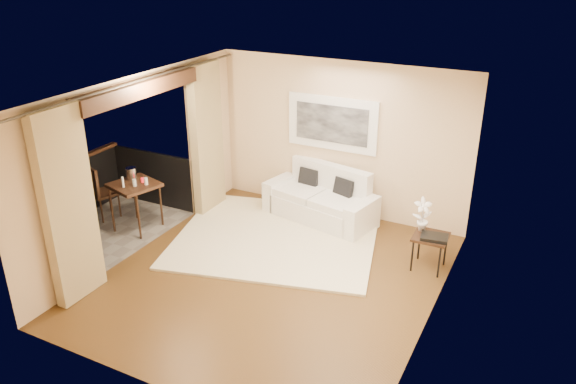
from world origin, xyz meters
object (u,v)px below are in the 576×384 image
Objects in this scene: sofa at (322,201)px; side_table at (430,239)px; bistro_table at (134,188)px; orchid at (423,215)px; ice_bucket at (131,173)px; balcony_chair_far at (98,189)px; balcony_chair_near at (65,213)px.

sofa reaches higher than side_table.
bistro_table is at bearing -168.68° from side_table.
orchid is 2.57× the size of ice_bucket.
orchid is 5.44m from balcony_chair_far.
ice_bucket is (-4.84, -0.80, 0.44)m from side_table.
bistro_table is at bearing 55.77° from balcony_chair_near.
ice_bucket is (0.37, 1.14, 0.32)m from balcony_chair_near.
orchid reaches higher than sofa.
side_table is 2.67× the size of ice_bucket.
balcony_chair_near is 1.25m from ice_bucket.
sofa is 3.17m from bistro_table.
balcony_chair_near reaches higher than sofa.
side_table is at bearing 11.32° from bistro_table.
ice_bucket is (-2.77, -1.61, 0.59)m from sofa.
orchid is 5.44m from balcony_chair_near.
bistro_table is (-4.51, -1.04, -0.06)m from orchid.
orchid is 0.53× the size of balcony_chair_far.
side_table is 0.55× the size of balcony_chair_far.
sofa is 3.87m from balcony_chair_far.
side_table is 1.04× the size of orchid.
balcony_chair_far is at bearing 100.03° from balcony_chair_near.
balcony_chair_near reaches higher than balcony_chair_far.
bistro_table is 0.28m from ice_bucket.
sofa is at bearing 33.83° from bistro_table.
sofa is at bearing -135.39° from balcony_chair_far.
ice_bucket is at bearing -137.82° from sofa.
balcony_chair_far reaches higher than sofa.
orchid reaches higher than balcony_chair_near.
balcony_chair_far is 1.04m from balcony_chair_near.
side_table is 5.59m from balcony_chair_far.
ice_bucket is (-0.16, 0.14, 0.18)m from bistro_table.
ice_bucket reaches higher than bistro_table.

